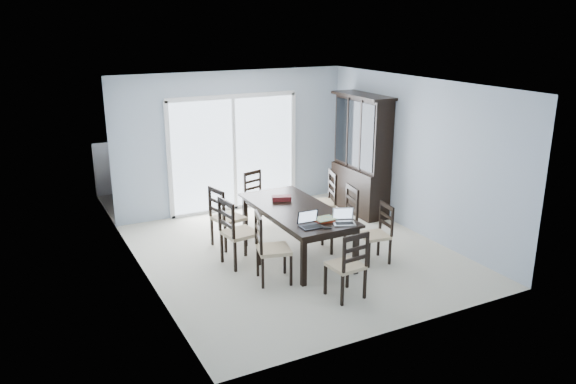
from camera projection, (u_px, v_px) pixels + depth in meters
name	position (u px, v px, depth m)	size (l,w,h in m)	color
floor	(296.00, 254.00, 8.68)	(5.00, 5.00, 0.00)	beige
ceiling	(297.00, 84.00, 7.92)	(5.00, 5.00, 0.00)	white
back_wall	(233.00, 142.00, 10.43)	(4.50, 0.02, 2.60)	#A2B1C2
wall_left	(144.00, 193.00, 7.32)	(0.02, 5.00, 2.60)	#A2B1C2
wall_right	(416.00, 157.00, 9.29)	(0.02, 5.00, 2.60)	#A2B1C2
balcony	(217.00, 196.00, 11.67)	(4.50, 2.00, 0.10)	gray
railing	(200.00, 158.00, 12.34)	(4.50, 0.06, 1.10)	#99999E
dining_table	(296.00, 213.00, 8.49)	(1.00, 2.20, 0.75)	black
china_hutch	(361.00, 156.00, 10.32)	(0.50, 1.38, 2.20)	black
sliding_door	(234.00, 153.00, 10.47)	(2.52, 0.05, 2.18)	silver
chair_left_near	(267.00, 241.00, 7.59)	(0.53, 0.53, 1.15)	black
chair_left_mid	(234.00, 225.00, 8.10)	(0.51, 0.50, 1.19)	black
chair_left_far	(223.00, 211.00, 8.76)	(0.53, 0.52, 1.15)	black
chair_right_near	(380.00, 227.00, 8.28)	(0.44, 0.43, 1.02)	black
chair_right_mid	(345.00, 211.00, 8.75)	(0.51, 0.50, 1.16)	black
chair_right_far	(326.00, 195.00, 9.48)	(0.58, 0.57, 1.20)	black
chair_end_near	(350.00, 259.00, 7.11)	(0.44, 0.45, 1.07)	black
chair_end_far	(256.00, 191.00, 9.98)	(0.49, 0.50, 1.04)	black
laptop_dark	(312.00, 224.00, 7.66)	(0.32, 0.23, 0.21)	black
laptop_silver	(344.00, 221.00, 7.78)	(0.36, 0.31, 0.21)	silver
book_stack	(324.00, 220.00, 7.89)	(0.29, 0.22, 0.05)	maroon
cell_phone	(327.00, 228.00, 7.63)	(0.11, 0.05, 0.01)	black
game_box	(282.00, 198.00, 8.80)	(0.29, 0.15, 0.07)	#4D140F
hot_tub	(181.00, 173.00, 11.36)	(2.15, 1.99, 0.98)	maroon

